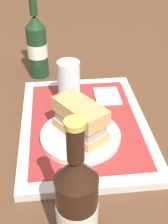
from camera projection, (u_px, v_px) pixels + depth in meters
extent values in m
plane|color=brown|center=(84.00, 128.00, 0.77)|extent=(3.00, 3.00, 0.00)
cube|color=silver|center=(84.00, 125.00, 0.76)|extent=(0.44, 0.32, 0.02)
cube|color=#9E2D2D|center=(84.00, 121.00, 0.76)|extent=(0.38, 0.27, 0.00)
cylinder|color=silver|center=(80.00, 136.00, 0.70)|extent=(0.19, 0.19, 0.01)
cube|color=tan|center=(80.00, 129.00, 0.69)|extent=(0.14, 0.13, 0.02)
cube|color=#9EA3A8|center=(80.00, 123.00, 0.67)|extent=(0.13, 0.11, 0.02)
cube|color=silver|center=(80.00, 119.00, 0.67)|extent=(0.12, 0.10, 0.01)
sphere|color=#47932D|center=(67.00, 105.00, 0.69)|extent=(0.04, 0.04, 0.04)
cube|color=tan|center=(80.00, 111.00, 0.65)|extent=(0.14, 0.13, 0.04)
cylinder|color=silver|center=(70.00, 102.00, 0.82)|extent=(0.06, 0.06, 0.01)
cylinder|color=silver|center=(69.00, 97.00, 0.81)|extent=(0.01, 0.01, 0.02)
cylinder|color=silver|center=(69.00, 78.00, 0.78)|extent=(0.06, 0.06, 0.09)
cylinder|color=gold|center=(69.00, 89.00, 0.80)|extent=(0.06, 0.06, 0.03)
cylinder|color=white|center=(69.00, 82.00, 0.79)|extent=(0.05, 0.05, 0.01)
cube|color=white|center=(107.00, 96.00, 0.85)|extent=(0.09, 0.07, 0.01)
cylinder|color=#19381E|center=(38.00, 52.00, 0.96)|extent=(0.06, 0.06, 0.17)
cylinder|color=silver|center=(37.00, 50.00, 0.95)|extent=(0.07, 0.07, 0.05)
cone|color=#19381E|center=(35.00, 21.00, 0.90)|extent=(0.06, 0.06, 0.04)
cylinder|color=#19381E|center=(33.00, 6.00, 0.87)|extent=(0.02, 0.02, 0.05)
cylinder|color=black|center=(77.00, 215.00, 0.46)|extent=(0.06, 0.06, 0.17)
cylinder|color=silver|center=(77.00, 212.00, 0.45)|extent=(0.07, 0.07, 0.05)
cone|color=black|center=(76.00, 169.00, 0.40)|extent=(0.06, 0.06, 0.04)
cylinder|color=black|center=(75.00, 143.00, 0.37)|extent=(0.02, 0.02, 0.05)
cylinder|color=#BFB74C|center=(75.00, 124.00, 0.35)|extent=(0.03, 0.03, 0.01)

